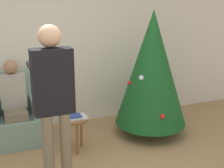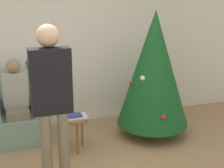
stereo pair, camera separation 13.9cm
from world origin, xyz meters
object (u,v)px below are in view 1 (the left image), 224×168
(armchair, at_px, (16,118))
(side_stool, at_px, (74,124))
(christmas_tree, at_px, (152,68))
(person_seated, at_px, (14,99))
(person_standing, at_px, (53,93))

(armchair, distance_m, side_stool, 0.95)
(christmas_tree, xyz_separation_m, side_stool, (-1.26, -0.13, -0.65))
(person_seated, relative_size, side_stool, 2.53)
(person_standing, bearing_deg, side_stool, 61.50)
(christmas_tree, distance_m, person_standing, 1.88)
(person_standing, relative_size, side_stool, 3.76)
(christmas_tree, xyz_separation_m, armchair, (-1.99, 0.47, -0.69))
(armchair, height_order, person_standing, person_standing)
(armchair, height_order, person_seated, person_seated)
(armchair, distance_m, person_seated, 0.31)
(person_standing, bearing_deg, armchair, 103.52)
(christmas_tree, xyz_separation_m, person_standing, (-1.66, -0.87, 0.06))
(christmas_tree, height_order, side_stool, christmas_tree)
(side_stool, bearing_deg, armchair, 140.15)
(christmas_tree, bearing_deg, person_seated, 167.42)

